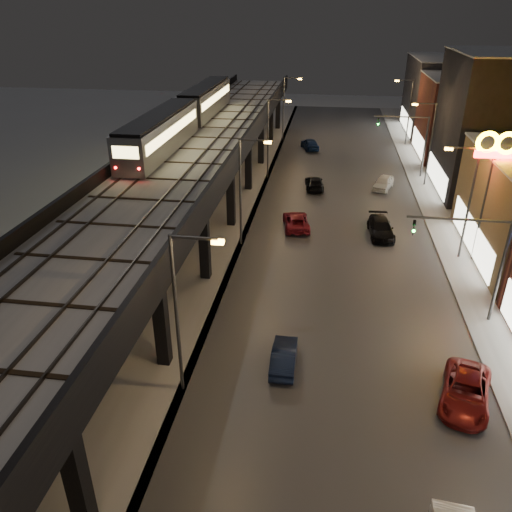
{
  "coord_description": "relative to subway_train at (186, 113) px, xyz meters",
  "views": [
    {
      "loc": [
        6.09,
        -6.59,
        18.26
      ],
      "look_at": [
        2.3,
        19.24,
        5.0
      ],
      "focal_mm": 35.0,
      "sensor_mm": 36.0,
      "label": 1
    }
  ],
  "objects": [
    {
      "name": "road_surface",
      "position": [
        16.0,
        -8.82,
        -8.18
      ],
      "size": [
        17.0,
        120.0,
        0.06
      ],
      "primitive_type": "cube",
      "color": "#46474D",
      "rests_on": "ground"
    },
    {
      "name": "sidewalk_right",
      "position": [
        26.0,
        -8.82,
        -8.14
      ],
      "size": [
        4.0,
        120.0,
        0.14
      ],
      "primitive_type": "cube",
      "color": "#9FA1A8",
      "rests_on": "ground"
    },
    {
      "name": "under_viaduct_pavement",
      "position": [
        2.5,
        -8.82,
        -8.18
      ],
      "size": [
        11.0,
        120.0,
        0.06
      ],
      "primitive_type": "cube",
      "color": "#9FA1A8",
      "rests_on": "ground"
    },
    {
      "name": "elevated_viaduct",
      "position": [
        2.5,
        -11.98,
        -2.6
      ],
      "size": [
        9.0,
        100.0,
        6.3
      ],
      "color": "black",
      "rests_on": "ground"
    },
    {
      "name": "viaduct_trackbed",
      "position": [
        2.49,
        -11.85,
        -1.83
      ],
      "size": [
        8.4,
        100.0,
        0.32
      ],
      "color": "#B2B7C1",
      "rests_on": "elevated_viaduct"
    },
    {
      "name": "viaduct_parapet_streetside",
      "position": [
        6.85,
        -11.82,
        -1.36
      ],
      "size": [
        0.3,
        100.0,
        1.1
      ],
      "primitive_type": "cube",
      "color": "black",
      "rests_on": "elevated_viaduct"
    },
    {
      "name": "viaduct_parapet_far",
      "position": [
        -1.85,
        -11.82,
        -1.36
      ],
      "size": [
        0.3,
        100.0,
        1.1
      ],
      "primitive_type": "cube",
      "color": "black",
      "rests_on": "elevated_viaduct"
    },
    {
      "name": "building_d",
      "position": [
        32.49,
        4.18,
        -1.14
      ],
      "size": [
        12.2,
        13.2,
        14.16
      ],
      "color": "black",
      "rests_on": "ground"
    },
    {
      "name": "building_e",
      "position": [
        32.49,
        18.18,
        -3.14
      ],
      "size": [
        12.2,
        12.2,
        10.16
      ],
      "color": "brown",
      "rests_on": "ground"
    },
    {
      "name": "building_f",
      "position": [
        32.49,
        32.18,
        -2.64
      ],
      "size": [
        12.2,
        16.2,
        11.16
      ],
      "color": "#29292E",
      "rests_on": "ground"
    },
    {
      "name": "streetlight_left_1",
      "position": [
        8.07,
        -30.82,
        -2.98
      ],
      "size": [
        2.57,
        0.28,
        9.0
      ],
      "color": "#38383A",
      "rests_on": "ground"
    },
    {
      "name": "streetlight_left_2",
      "position": [
        8.07,
        -12.82,
        -2.98
      ],
      "size": [
        2.57,
        0.28,
        9.0
      ],
      "color": "#38383A",
      "rests_on": "ground"
    },
    {
      "name": "streetlight_right_2",
      "position": [
        25.23,
        -12.82,
        -2.98
      ],
      "size": [
        2.56,
        0.28,
        9.0
      ],
      "color": "#38383A",
      "rests_on": "ground"
    },
    {
      "name": "streetlight_left_3",
      "position": [
        8.07,
        5.18,
        -2.98
      ],
      "size": [
        2.57,
        0.28,
        9.0
      ],
      "color": "#38383A",
      "rests_on": "ground"
    },
    {
      "name": "streetlight_right_3",
      "position": [
        25.23,
        5.18,
        -2.98
      ],
      "size": [
        2.56,
        0.28,
        9.0
      ],
      "color": "#38383A",
      "rests_on": "ground"
    },
    {
      "name": "streetlight_left_4",
      "position": [
        8.07,
        23.18,
        -2.98
      ],
      "size": [
        2.57,
        0.28,
        9.0
      ],
      "color": "#38383A",
      "rests_on": "ground"
    },
    {
      "name": "streetlight_right_4",
      "position": [
        25.23,
        23.18,
        -2.98
      ],
      "size": [
        2.56,
        0.28,
        9.0
      ],
      "color": "#38383A",
      "rests_on": "ground"
    },
    {
      "name": "traffic_light_rig_a",
      "position": [
        24.34,
        -21.82,
        -3.72
      ],
      "size": [
        6.1,
        0.34,
        7.0
      ],
      "color": "#38383A",
      "rests_on": "ground"
    },
    {
      "name": "traffic_light_rig_b",
      "position": [
        24.34,
        8.18,
        -3.72
      ],
      "size": [
        6.1,
        0.34,
        7.0
      ],
      "color": "#38383A",
      "rests_on": "ground"
    },
    {
      "name": "subway_train",
      "position": [
        0.0,
        0.0,
        0.0
      ],
      "size": [
        2.69,
        33.04,
        3.21
      ],
      "color": "gray",
      "rests_on": "viaduct_trackbed"
    },
    {
      "name": "car_near_white",
      "position": [
        12.91,
        -28.18,
        -7.58
      ],
      "size": [
        1.39,
        3.87,
        1.27
      ],
      "primitive_type": "imported",
      "rotation": [
        0.0,
        0.0,
        3.15
      ],
      "color": "#0E1833",
      "rests_on": "ground"
    },
    {
      "name": "car_mid_silver",
      "position": [
        12.15,
        -8.79,
        -7.56
      ],
      "size": [
        2.91,
        5.0,
        1.31
      ],
      "primitive_type": "imported",
      "rotation": [
        0.0,
        0.0,
        3.31
      ],
      "color": "maroon",
      "rests_on": "ground"
    },
    {
      "name": "car_mid_dark",
      "position": [
        13.34,
        2.11,
        -7.55
      ],
      "size": [
        2.34,
        4.76,
        1.33
      ],
      "primitive_type": "imported",
      "rotation": [
        0.0,
        0.0,
        3.25
      ],
      "color": "black",
      "rests_on": "ground"
    },
    {
      "name": "car_far_white",
      "position": [
        12.03,
        18.68,
        -7.45
      ],
      "size": [
        3.07,
        4.81,
        1.52
      ],
      "primitive_type": "imported",
      "rotation": [
        0.0,
        0.0,
        3.45
      ],
      "color": "#0F224E",
      "rests_on": "ground"
    },
    {
      "name": "car_onc_dark",
      "position": [
        22.27,
        -29.73,
        -7.53
      ],
      "size": [
        3.58,
        5.39,
        1.37
      ],
      "primitive_type": "imported",
      "rotation": [
        0.0,
        0.0,
        -0.28
      ],
      "color": "maroon",
      "rests_on": "ground"
    },
    {
      "name": "car_onc_white",
      "position": [
        19.59,
        -9.43,
        -7.51
      ],
      "size": [
        2.29,
        4.99,
        1.41
      ],
      "primitive_type": "imported",
      "rotation": [
        0.0,
        0.0,
        0.07
      ],
      "color": "black",
      "rests_on": "ground"
    },
    {
      "name": "car_onc_red",
      "position": [
        20.81,
        3.19,
        -7.51
      ],
      "size": [
        2.86,
        4.42,
        1.4
      ],
      "primitive_type": "imported",
      "rotation": [
        0.0,
        0.0,
        -0.32
      ],
      "color": "silver",
      "rests_on": "ground"
    },
    {
      "name": "sign_mcdonalds",
      "position": [
        26.5,
        -13.05,
        0.12
      ],
      "size": [
        3.02,
        0.42,
        10.21
      ],
      "color": "#38383A",
      "rests_on": "ground"
    }
  ]
}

